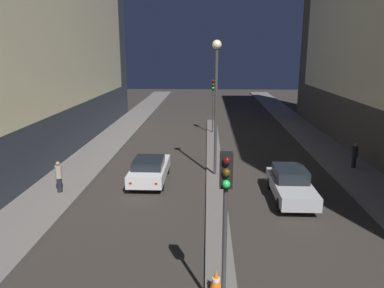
{
  "coord_description": "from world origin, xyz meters",
  "views": [
    {
      "loc": [
        -0.48,
        -5.99,
        7.24
      ],
      "look_at": [
        -1.36,
        15.21,
        1.92
      ],
      "focal_mm": 35.0,
      "sensor_mm": 36.0,
      "label": 1
    }
  ],
  "objects": [
    {
      "name": "traffic_light_mid",
      "position": [
        0.0,
        26.77,
        3.57
      ],
      "size": [
        0.32,
        0.42,
        4.68
      ],
      "color": "#383838",
      "rests_on": "median_strip"
    },
    {
      "name": "street_lamp",
      "position": [
        0.0,
        15.07,
        5.38
      ],
      "size": [
        0.52,
        0.52,
        7.67
      ],
      "color": "#383838",
      "rests_on": "median_strip"
    },
    {
      "name": "pedestrian_on_right_sidewalk",
      "position": [
        8.62,
        16.6,
        0.98
      ],
      "size": [
        0.36,
        0.36,
        1.54
      ],
      "color": "black",
      "rests_on": "sidewalk_right"
    },
    {
      "name": "car_left_lane",
      "position": [
        -3.7,
        13.97,
        0.74
      ],
      "size": [
        1.87,
        4.46,
        1.43
      ],
      "color": "silver",
      "rests_on": "ground"
    },
    {
      "name": "median_strip",
      "position": [
        0.0,
        16.95,
        0.07
      ],
      "size": [
        1.0,
        31.91,
        0.14
      ],
      "color": "#66605B",
      "rests_on": "ground"
    },
    {
      "name": "traffic_light_near",
      "position": [
        0.0,
        2.81,
        3.57
      ],
      "size": [
        0.32,
        0.42,
        4.68
      ],
      "color": "#383838",
      "rests_on": "median_strip"
    },
    {
      "name": "traffic_cone_far",
      "position": [
        -0.17,
        3.95,
        0.5
      ],
      "size": [
        0.52,
        0.52,
        0.73
      ],
      "color": "black",
      "rests_on": "median_strip"
    },
    {
      "name": "building_left",
      "position": [
        -12.86,
        18.73,
        10.04
      ],
      "size": [
        6.01,
        37.47,
        20.08
      ],
      "color": "#2D333D",
      "rests_on": "ground"
    },
    {
      "name": "pedestrian_on_left_sidewalk",
      "position": [
        -8.01,
        11.76,
        1.03
      ],
      "size": [
        0.34,
        0.34,
        1.63
      ],
      "color": "black",
      "rests_on": "sidewalk_left"
    },
    {
      "name": "car_right_lane",
      "position": [
        3.7,
        11.75,
        0.78
      ],
      "size": [
        1.78,
        4.61,
        1.55
      ],
      "color": "#B2B2B7",
      "rests_on": "ground"
    }
  ]
}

